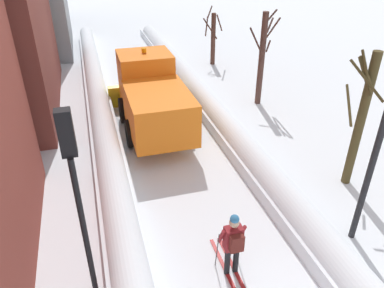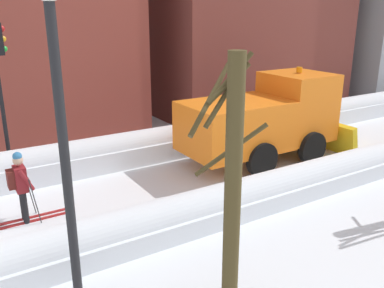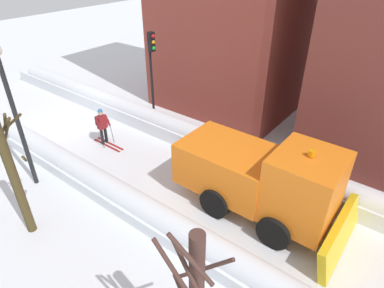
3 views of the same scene
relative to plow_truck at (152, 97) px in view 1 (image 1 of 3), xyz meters
name	(u,v)px [view 1 (image 1 of 3)]	position (x,y,z in m)	size (l,w,h in m)	color
ground_plane	(168,141)	(0.33, -1.18, -1.48)	(80.00, 80.00, 0.00)	white
snowbank_left	(105,139)	(-2.08, -1.18, -0.98)	(1.10, 36.00, 1.11)	white
snowbank_right	(225,125)	(2.74, -1.18, -1.11)	(1.10, 36.00, 0.91)	white
plow_truck	(152,97)	(0.00, 0.00, 0.00)	(3.20, 5.98, 3.12)	orange
skier	(233,242)	(0.33, -8.01, -0.48)	(0.62, 1.80, 1.81)	black
traffic_light_pole	(75,179)	(-2.88, -7.71, 1.77)	(0.28, 0.42, 4.64)	black
street_lamp	(384,124)	(3.98, -7.79, 1.97)	(0.40, 0.40, 5.48)	black
bare_tree_near	(360,119)	(5.40, -5.54, 0.87)	(0.79, 1.58, 4.42)	#473B1F
bare_tree_mid	(262,57)	(5.44, 1.33, 0.81)	(1.02, 1.24, 4.44)	#4A3029
bare_tree_far	(213,37)	(5.32, 7.83, 0.20)	(1.32, 1.52, 3.47)	#452921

